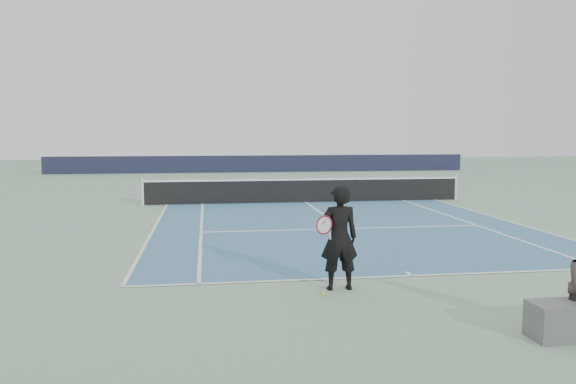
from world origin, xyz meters
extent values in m
plane|color=gray|center=(0.00, 0.00, 0.00)|extent=(80.00, 80.00, 0.00)
cube|color=teal|center=(0.00, 0.00, 0.01)|extent=(10.97, 23.77, 0.01)
cylinder|color=silver|center=(-6.40, 0.00, 0.54)|extent=(0.10, 0.10, 1.07)
cylinder|color=silver|center=(6.40, 0.00, 0.54)|extent=(0.10, 0.10, 1.07)
cube|color=black|center=(0.00, 0.00, 0.46)|extent=(12.80, 0.03, 0.90)
cube|color=white|center=(0.00, 0.00, 0.93)|extent=(12.80, 0.04, 0.06)
cube|color=black|center=(0.00, 17.88, 0.60)|extent=(30.00, 0.25, 1.20)
imported|color=black|center=(-1.63, -12.56, 0.94)|extent=(0.72, 0.52, 1.88)
torus|color=maroon|center=(-1.91, -12.61, 1.18)|extent=(0.34, 0.18, 0.36)
cylinder|color=white|center=(-1.91, -12.61, 1.18)|extent=(0.29, 0.14, 0.32)
cylinder|color=white|center=(-1.79, -12.58, 0.92)|extent=(0.08, 0.13, 0.27)
sphere|color=#BEE42E|center=(-1.98, -12.88, 0.03)|extent=(0.07, 0.07, 0.07)
camera|label=1|loc=(-3.94, -22.13, 2.78)|focal=35.00mm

